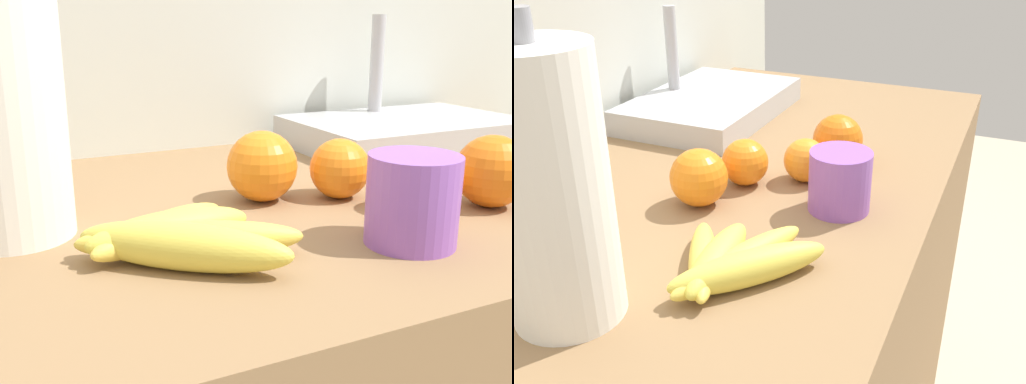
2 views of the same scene
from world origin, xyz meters
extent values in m
cube|color=silver|center=(0.00, 0.35, 0.65)|extent=(1.95, 0.06, 1.30)
ellipsoid|color=#E4D34C|center=(-0.11, -0.15, 0.90)|extent=(0.18, 0.16, 0.04)
ellipsoid|color=#E7CC4C|center=(-0.10, -0.13, 0.90)|extent=(0.20, 0.10, 0.04)
ellipsoid|color=#E1D44C|center=(-0.11, -0.11, 0.90)|extent=(0.16, 0.06, 0.04)
ellipsoid|color=#EACC4C|center=(-0.11, -0.09, 0.90)|extent=(0.16, 0.11, 0.03)
sphere|color=orange|center=(0.13, -0.03, 0.92)|extent=(0.07, 0.07, 0.07)
sphere|color=orange|center=(0.04, 0.00, 0.92)|extent=(0.08, 0.08, 0.08)
sphere|color=orange|center=(0.18, -0.11, 0.91)|extent=(0.07, 0.07, 0.07)
sphere|color=orange|center=(0.27, -0.13, 0.92)|extent=(0.08, 0.08, 0.08)
cylinder|color=white|center=(-0.23, 0.00, 1.02)|extent=(0.12, 0.12, 0.28)
cylinder|color=gray|center=(-0.23, 0.00, 1.04)|extent=(0.02, 0.02, 0.31)
cube|color=#B7BABF|center=(0.40, 0.18, 0.90)|extent=(0.37, 0.25, 0.05)
cylinder|color=#B2B2B7|center=(0.40, 0.26, 1.01)|extent=(0.02, 0.02, 0.17)
cylinder|color=#9056BF|center=(0.11, -0.19, 0.92)|extent=(0.09, 0.09, 0.09)
camera|label=1|loc=(-0.26, -0.61, 1.09)|focal=42.23mm
camera|label=2|loc=(-0.61, -0.40, 1.27)|focal=41.20mm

